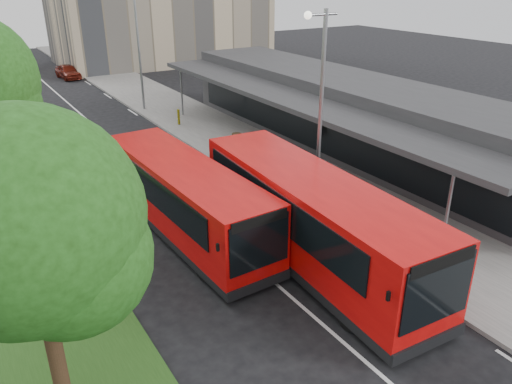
# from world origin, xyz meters

# --- Properties ---
(ground) EXTENTS (120.00, 120.00, 0.00)m
(ground) POSITION_xyz_m (0.00, 0.00, 0.00)
(ground) COLOR black
(ground) RESTS_ON ground
(pavement) EXTENTS (5.00, 80.00, 0.15)m
(pavement) POSITION_xyz_m (6.00, 20.00, 0.07)
(pavement) COLOR slate
(pavement) RESTS_ON ground
(lane_centre_line) EXTENTS (0.12, 70.00, 0.01)m
(lane_centre_line) POSITION_xyz_m (0.00, 15.00, 0.01)
(lane_centre_line) COLOR silver
(lane_centre_line) RESTS_ON ground
(kerb_dashes) EXTENTS (0.12, 56.00, 0.01)m
(kerb_dashes) POSITION_xyz_m (3.30, 19.00, 0.01)
(kerb_dashes) COLOR silver
(kerb_dashes) RESTS_ON ground
(station_building) EXTENTS (7.70, 26.00, 4.00)m
(station_building) POSITION_xyz_m (10.86, 8.00, 2.04)
(station_building) COLOR #2B2B2D
(station_building) RESTS_ON ground
(tree_near) EXTENTS (4.54, 4.54, 7.27)m
(tree_near) POSITION_xyz_m (-7.01, -2.95, 4.70)
(tree_near) COLOR #332414
(tree_near) RESTS_ON ground
(lamp_post_near) EXTENTS (1.44, 0.28, 8.00)m
(lamp_post_near) POSITION_xyz_m (4.12, 2.00, 4.72)
(lamp_post_near) COLOR gray
(lamp_post_near) RESTS_ON pavement
(lamp_post_far) EXTENTS (1.44, 0.28, 8.00)m
(lamp_post_far) POSITION_xyz_m (4.12, 22.00, 4.72)
(lamp_post_far) COLOR gray
(lamp_post_far) RESTS_ON pavement
(bus_main) EXTENTS (3.41, 11.19, 3.13)m
(bus_main) POSITION_xyz_m (1.82, -0.68, 1.61)
(bus_main) COLOR red
(bus_main) RESTS_ON ground
(bus_second) EXTENTS (2.93, 10.11, 2.83)m
(bus_second) POSITION_xyz_m (-0.97, 3.46, 1.45)
(bus_second) COLOR red
(bus_second) RESTS_ON ground
(litter_bin) EXTENTS (0.53, 0.53, 0.95)m
(litter_bin) POSITION_xyz_m (5.36, 10.54, 0.63)
(litter_bin) COLOR #352715
(litter_bin) RESTS_ON pavement
(bollard) EXTENTS (0.17, 0.17, 1.00)m
(bollard) POSITION_xyz_m (4.69, 16.93, 0.65)
(bollard) COLOR yellow
(bollard) RESTS_ON pavement
(car_near) EXTENTS (1.87, 3.96, 1.31)m
(car_near) POSITION_xyz_m (2.33, 37.01, 0.65)
(car_near) COLOR #60170D
(car_near) RESTS_ON ground
(car_far) EXTENTS (2.82, 4.22, 1.31)m
(car_far) POSITION_xyz_m (-0.79, 44.75, 0.66)
(car_far) COLOR navy
(car_far) RESTS_ON ground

